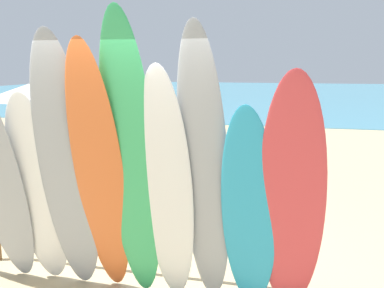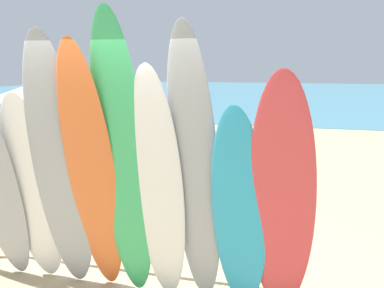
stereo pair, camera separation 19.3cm
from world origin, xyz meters
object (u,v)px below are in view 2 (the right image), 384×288
Objects in this scene: surfboard_white_2 at (33,191)px; surfboard_grey_3 at (60,168)px; beachgoer_strolling at (155,144)px; beachgoer_photographing at (105,120)px; surfboard_grey_7 at (195,173)px; surfboard_red_9 at (282,203)px; beach_umbrella at (45,89)px; surfboard_green_5 at (123,163)px; surfboard_teal_8 at (239,214)px; surfboard_rack at (131,224)px; surfboard_orange_4 at (92,174)px; beach_chair_striped at (21,165)px; surfboard_white_6 at (158,189)px.

surfboard_grey_3 is at bearing -15.25° from surfboard_white_2.
beachgoer_strolling reaches higher than beachgoer_photographing.
surfboard_red_9 is at bearing 2.00° from surfboard_grey_7.
surfboard_white_2 is 3.15m from beach_umbrella.
surfboard_grey_3 is 1.58× the size of beachgoer_strolling.
surfboard_grey_3 is at bearing 179.44° from surfboard_green_5.
surfboard_green_5 reaches higher than surfboard_teal_8.
surfboard_grey_7 is 4.23m from beach_umbrella.
surfboard_grey_3 reaches higher than beach_umbrella.
surfboard_rack is 1.22m from surfboard_grey_7.
surfboard_grey_3 is 2.13m from surfboard_red_9.
surfboard_orange_4 reaches higher than surfboard_rack.
surfboard_rack is 1.78× the size of surfboard_teal_8.
surfboard_red_9 is at bearing -2.72° from surfboard_teal_8.
surfboard_orange_4 is at bearing -43.57° from beach_chair_striped.
surfboard_white_6 is at bearing 177.04° from surfboard_red_9.
surfboard_grey_7 is (1.72, -0.02, 0.30)m from surfboard_white_2.
beach_umbrella is (0.76, -3.56, 0.96)m from beachgoer_photographing.
surfboard_grey_3 is 0.35m from surfboard_orange_4.
surfboard_white_2 is 1.03× the size of surfboard_teal_8.
beachgoer_strolling is at bearing 105.84° from surfboard_green_5.
surfboard_grey_3 is 1.14× the size of surfboard_red_9.
surfboard_grey_3 reaches higher than beach_chair_striped.
surfboard_green_5 reaches higher than surfboard_white_2.
beach_chair_striped is at bearing 142.66° from surfboard_white_6.
surfboard_grey_3 is 1.64× the size of beachgoer_photographing.
surfboard_white_6 is 0.77m from surfboard_teal_8.
surfboard_grey_7 is (1.00, 0.06, 0.06)m from surfboard_orange_4.
surfboard_white_2 reaches higher than beachgoer_photographing.
surfboard_rack is at bearing 155.29° from surfboard_grey_7.
surfboard_red_9 is 1.14× the size of beach_umbrella.
surfboard_orange_4 is 1.27× the size of beach_umbrella.
surfboard_green_5 is 0.41m from surfboard_white_6.
surfboard_green_5 reaches higher than surfboard_red_9.
beach_chair_striped is at bearing 137.42° from surfboard_green_5.
surfboard_orange_4 is 1.43m from surfboard_teal_8.
surfboard_white_6 is (0.65, 0.05, -0.11)m from surfboard_orange_4.
surfboard_grey_7 reaches higher than surfboard_rack.
surfboard_orange_4 is 1.55× the size of beachgoer_strolling.
surfboard_white_6 is 1.00× the size of surfboard_red_9.
surfboard_green_5 is (1.05, -0.08, 0.37)m from surfboard_white_2.
beach_chair_striped is 0.39× the size of beach_umbrella.
surfboard_rack is 1.41m from surfboard_teal_8.
surfboard_white_6 is 1.44× the size of beachgoer_photographing.
surfboard_green_5 is at bearing -71.74° from surfboard_rack.
beachgoer_photographing is (-4.01, 6.19, -0.39)m from surfboard_grey_7.
surfboard_grey_3 reaches higher than surfboard_teal_8.
surfboard_grey_3 reaches higher than beachgoer_photographing.
surfboard_rack is at bearing 43.87° from surfboard_grey_3.
surfboard_red_9 reaches higher than surfboard_rack.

